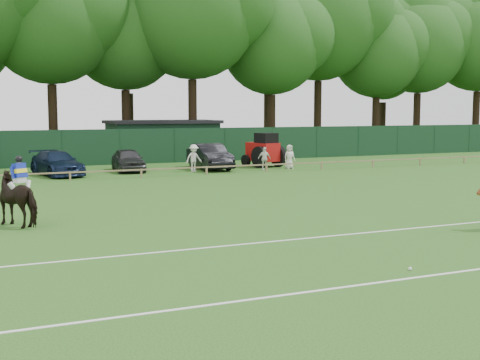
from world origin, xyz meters
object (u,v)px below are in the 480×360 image
horse_dark (20,198)px  tractor (264,151)px  hatch_grey (128,160)px  spectator_left (194,158)px  polo_ball (410,269)px  sedan_navy (57,163)px  utility_shed (163,140)px  estate_black (210,156)px  spectator_mid (264,159)px  spectator_right (290,157)px

horse_dark → tractor: 23.83m
hatch_grey → spectator_left: 4.16m
horse_dark → polo_ball: bearing=95.3°
sedan_navy → spectator_left: (8.16, -1.11, 0.13)m
horse_dark → polo_ball: (8.04, -10.29, -0.87)m
hatch_grey → spectator_left: size_ratio=2.50×
spectator_left → polo_ball: bearing=-108.8°
horse_dark → sedan_navy: bearing=-134.9°
hatch_grey → utility_shed: size_ratio=0.51×
estate_black → utility_shed: (-0.45, 8.84, 0.71)m
hatch_grey → polo_ball: (0.07, -27.28, -0.68)m
horse_dark → hatch_grey: size_ratio=0.51×
spectator_mid → hatch_grey: bearing=164.4°
sedan_navy → spectator_right: 14.67m
horse_dark → spectator_right: horse_dark is taller
estate_black → spectator_mid: (2.97, -1.99, -0.09)m
horse_dark → spectator_left: size_ratio=1.27×
horse_dark → estate_black: horse_dark is taller
hatch_grey → spectator_mid: bearing=-13.9°
estate_black → sedan_navy: bearing=-176.8°
spectator_right → tractor: bearing=109.4°
sedan_navy → spectator_mid: bearing=-20.5°
spectator_mid → utility_shed: size_ratio=0.18×
horse_dark → hatch_grey: (7.98, 17.00, -0.19)m
horse_dark → hatch_grey: horse_dark is taller
utility_shed → spectator_right: bearing=-63.6°
utility_shed → spectator_mid: bearing=-72.5°
spectator_left → spectator_mid: size_ratio=1.15×
sedan_navy → estate_black: 9.69m
spectator_left → hatch_grey: bearing=142.0°
horse_dark → utility_shed: (12.76, 25.11, 0.62)m
estate_black → polo_ball: size_ratio=55.83×
hatch_grey → estate_black: (5.22, -0.74, 0.10)m
polo_ball → hatch_grey: bearing=90.1°
polo_ball → utility_shed: utility_shed is taller
sedan_navy → utility_shed: utility_shed is taller
spectator_mid → spectator_right: spectator_right is taller
hatch_grey → sedan_navy: bearing=-165.4°
spectator_left → utility_shed: (1.08, 10.01, 0.69)m
spectator_right → utility_shed: size_ratio=0.19×
sedan_navy → tractor: tractor is taller
spectator_right → spectator_left: bearing=170.9°
sedan_navy → polo_ball: sedan_navy is taller
spectator_left → spectator_mid: 4.57m
tractor → spectator_left: bearing=-178.0°
horse_dark → polo_ball: horse_dark is taller
spectator_left → polo_ball: (-3.63, -25.38, -0.80)m
spectator_mid → spectator_left: bearing=172.5°
polo_ball → tractor: (9.19, 26.75, 1.04)m
hatch_grey → estate_black: bearing=-3.4°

